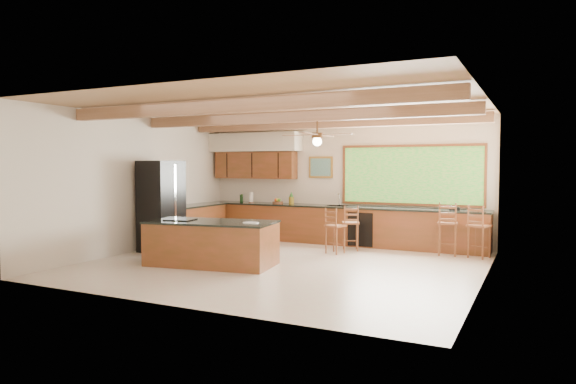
% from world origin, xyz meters
% --- Properties ---
extents(ground, '(7.20, 7.20, 0.00)m').
position_xyz_m(ground, '(0.00, 0.00, 0.00)').
color(ground, beige).
rests_on(ground, ground).
extents(room_shell, '(7.27, 6.54, 3.02)m').
position_xyz_m(room_shell, '(-0.17, 0.65, 2.21)').
color(room_shell, beige).
rests_on(room_shell, ground).
extents(counter_run, '(7.12, 3.10, 1.24)m').
position_xyz_m(counter_run, '(-0.82, 2.52, 0.46)').
color(counter_run, brown).
rests_on(counter_run, ground).
extents(island, '(2.55, 1.48, 0.86)m').
position_xyz_m(island, '(-1.20, -0.63, 0.42)').
color(island, brown).
rests_on(island, ground).
extents(refrigerator, '(0.85, 0.83, 2.00)m').
position_xyz_m(refrigerator, '(-3.05, 0.13, 1.00)').
color(refrigerator, black).
rests_on(refrigerator, ground).
extents(bar_stool_a, '(0.44, 0.44, 0.99)m').
position_xyz_m(bar_stool_a, '(0.46, 1.55, 0.59)').
color(bar_stool_a, brown).
rests_on(bar_stool_a, ground).
extents(bar_stool_b, '(0.48, 0.48, 1.03)m').
position_xyz_m(bar_stool_b, '(0.62, 2.09, 0.61)').
color(bar_stool_b, brown).
rests_on(bar_stool_b, ground).
extents(bar_stool_c, '(0.44, 0.44, 1.13)m').
position_xyz_m(bar_stool_c, '(2.67, 2.39, 0.67)').
color(bar_stool_c, brown).
rests_on(bar_stool_c, ground).
extents(bar_stool_d, '(0.50, 0.50, 1.09)m').
position_xyz_m(bar_stool_d, '(3.30, 2.34, 0.65)').
color(bar_stool_d, brown).
rests_on(bar_stool_d, ground).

